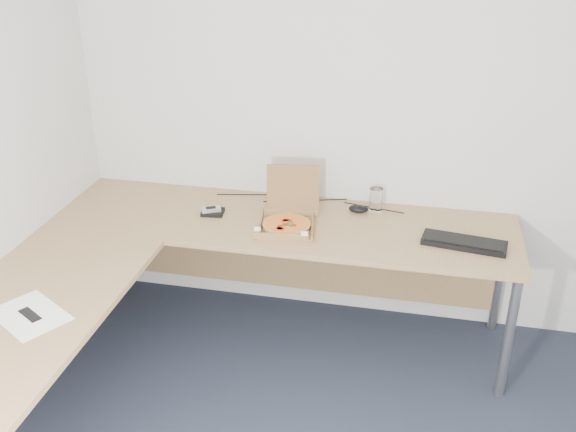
% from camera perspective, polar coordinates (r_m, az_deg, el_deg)
% --- Properties ---
extents(room_shell, '(3.50, 3.50, 2.50)m').
position_cam_1_polar(room_shell, '(2.04, 4.83, -5.63)').
color(room_shell, silver).
rests_on(room_shell, ground).
extents(desk, '(2.50, 2.20, 0.73)m').
position_cam_1_polar(desk, '(3.31, -7.48, -3.53)').
color(desk, '#A98253').
rests_on(desk, ground).
extents(pizza_box, '(0.28, 0.33, 0.29)m').
position_cam_1_polar(pizza_box, '(3.49, -0.06, -0.44)').
color(pizza_box, olive).
rests_on(pizza_box, desk).
extents(drinking_glass, '(0.07, 0.07, 0.13)m').
position_cam_1_polar(drinking_glass, '(3.70, 7.60, 1.43)').
color(drinking_glass, white).
rests_on(drinking_glass, desk).
extents(keyboard, '(0.43, 0.21, 0.03)m').
position_cam_1_polar(keyboard, '(3.44, 14.95, -2.25)').
color(keyboard, black).
rests_on(keyboard, desk).
extents(mouse, '(0.12, 0.09, 0.04)m').
position_cam_1_polar(mouse, '(3.69, 6.11, 0.63)').
color(mouse, black).
rests_on(mouse, desk).
extents(wallet, '(0.13, 0.11, 0.02)m').
position_cam_1_polar(wallet, '(3.67, -6.52, 0.33)').
color(wallet, black).
rests_on(wallet, desk).
extents(phone, '(0.12, 0.09, 0.02)m').
position_cam_1_polar(phone, '(3.66, -6.66, 0.58)').
color(phone, '#B2B5BA').
rests_on(phone, wallet).
extents(paper_sheet, '(0.40, 0.37, 0.00)m').
position_cam_1_polar(paper_sheet, '(3.00, -21.37, -7.95)').
color(paper_sheet, white).
rests_on(paper_sheet, desk).
extents(cable_bundle, '(0.53, 0.11, 0.01)m').
position_cam_1_polar(cable_bundle, '(3.81, 1.49, 1.36)').
color(cable_bundle, black).
rests_on(cable_bundle, desk).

